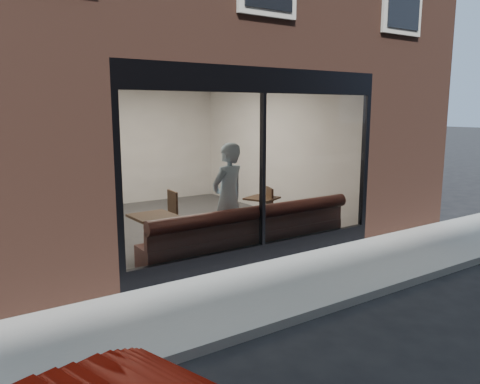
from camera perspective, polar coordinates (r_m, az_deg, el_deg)
ground at (r=6.62m, az=13.58°, el=-12.87°), size 120.00×120.00×0.00m
sidewalk_near at (r=7.27m, az=7.70°, el=-10.47°), size 40.00×2.00×0.01m
kerb_near at (r=6.56m, az=13.93°, el=-12.51°), size 40.00×0.10×0.12m
host_building_pier_right at (r=14.68m, az=0.67°, el=6.38°), size 2.50×12.00×3.20m
host_building_backfill at (r=15.77m, az=-17.12°, el=6.20°), size 5.00×6.00×3.20m
cafe_floor at (r=10.46m, az=-7.00°, el=-3.98°), size 6.00×6.00×0.00m
cafe_ceiling at (r=10.17m, az=-7.39°, el=13.62°), size 6.00×6.00×0.00m
cafe_wall_back at (r=12.92m, az=-13.20°, el=5.61°), size 5.00×0.00×5.00m
cafe_wall_left at (r=9.35m, az=-20.97°, el=3.60°), size 0.00×6.00×6.00m
cafe_wall_right at (r=11.52m, az=3.98°, el=5.34°), size 0.00×6.00×6.00m
storefront_kick at (r=7.99m, az=2.69°, el=-7.38°), size 5.00×0.10×0.30m
storefront_header at (r=7.64m, az=2.87°, el=13.46°), size 5.00×0.10×0.40m
storefront_mullion at (r=7.69m, az=2.78°, el=2.62°), size 0.06×0.10×2.50m
storefront_glass at (r=7.67m, az=2.91°, el=2.59°), size 4.80×0.00×4.80m
banquette at (r=8.28m, az=1.04°, el=-6.21°), size 4.00×0.55×0.45m
person at (r=8.20m, az=-1.47°, el=-0.88°), size 0.82×0.65×1.98m
cafe_table_left at (r=8.14m, az=-10.56°, el=-2.93°), size 0.73×0.73×0.05m
cafe_table_right at (r=9.62m, az=2.69°, el=-0.76°), size 0.76×0.76×0.04m
cafe_chair_left at (r=9.43m, az=-9.21°, el=-4.22°), size 0.47×0.47×0.04m
cafe_chair_right at (r=9.75m, az=2.52°, el=-3.62°), size 0.55×0.55×0.04m
wall_poster at (r=8.54m, az=-19.34°, el=2.25°), size 0.02×0.54×0.72m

